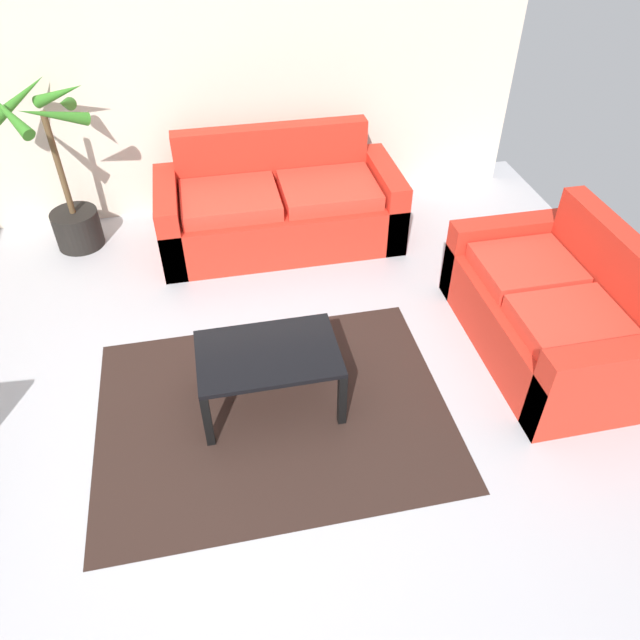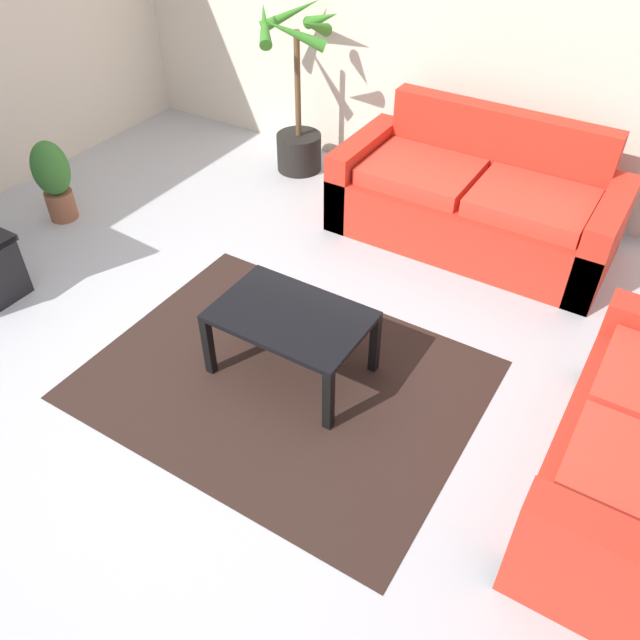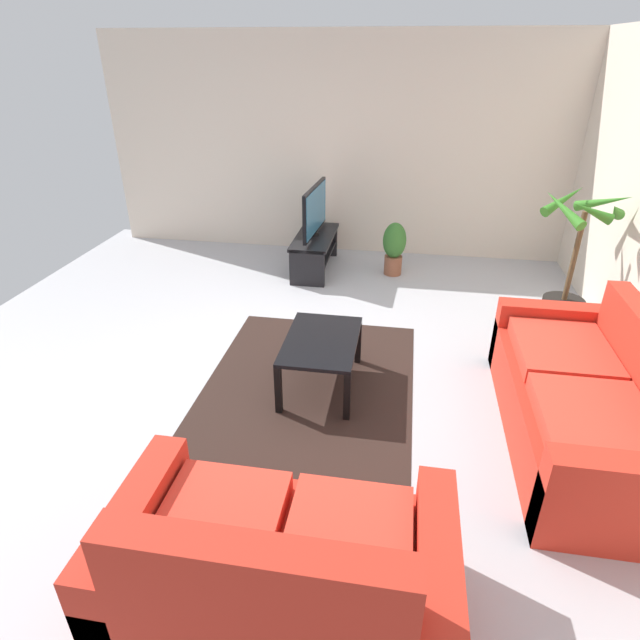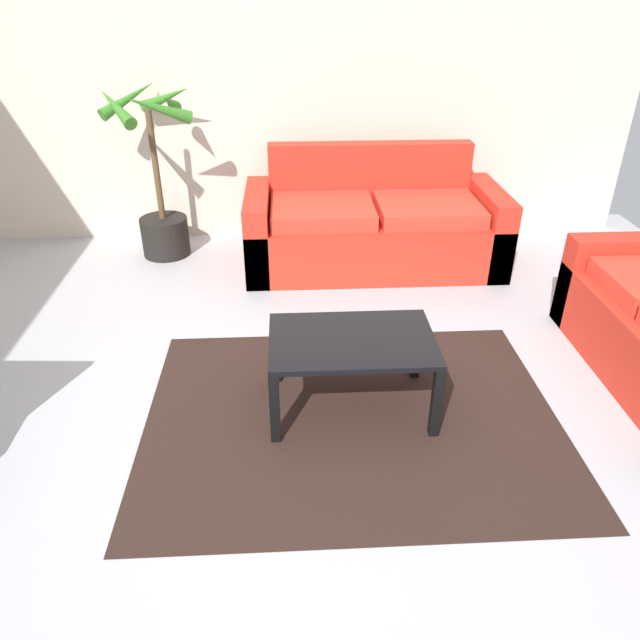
% 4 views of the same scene
% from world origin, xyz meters
% --- Properties ---
extents(ground_plane, '(6.60, 6.60, 0.00)m').
position_xyz_m(ground_plane, '(0.00, 0.00, 0.00)').
color(ground_plane, '#B2B2B7').
extents(wall_back, '(6.00, 0.06, 2.70)m').
position_xyz_m(wall_back, '(0.00, 3.00, 1.35)').
color(wall_back, beige).
rests_on(wall_back, ground).
extents(couch_main, '(2.02, 0.90, 0.90)m').
position_xyz_m(couch_main, '(0.67, 2.28, 0.30)').
color(couch_main, red).
rests_on(couch_main, ground).
extents(coffee_table, '(0.86, 0.57, 0.44)m').
position_xyz_m(coffee_table, '(0.31, 0.39, 0.37)').
color(coffee_table, black).
rests_on(coffee_table, ground).
extents(area_rug, '(2.20, 1.70, 0.01)m').
position_xyz_m(area_rug, '(0.31, 0.29, 0.00)').
color(area_rug, black).
rests_on(area_rug, ground).
extents(potted_palm, '(0.77, 0.79, 1.38)m').
position_xyz_m(potted_palm, '(-1.06, 2.55, 0.52)').
color(potted_palm, black).
rests_on(potted_palm, ground).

